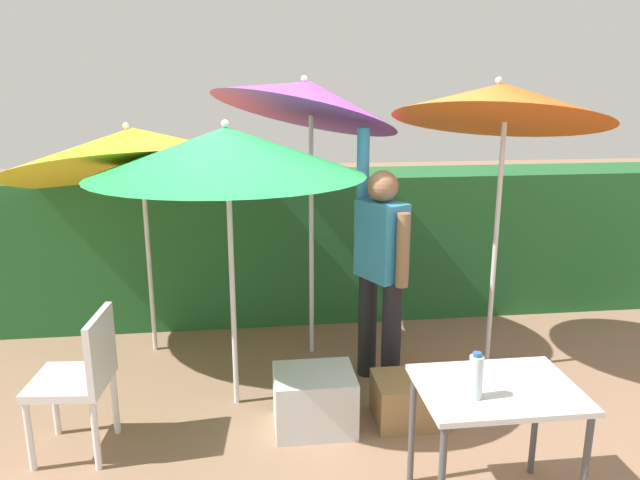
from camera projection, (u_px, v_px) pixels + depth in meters
name	position (u px, v px, depth m)	size (l,w,h in m)	color
ground_plane	(325.00, 400.00, 4.41)	(24.00, 24.00, 0.00)	#937056
hedge_row	(302.00, 244.00, 5.88)	(8.00, 0.70, 1.36)	#23602D
umbrella_rainbow	(134.00, 150.00, 4.77)	(2.05, 2.01, 2.18)	silver
umbrella_orange	(308.00, 99.00, 4.68)	(1.52, 1.47, 2.48)	silver
umbrella_yellow	(227.00, 152.00, 3.92)	(1.78, 1.79, 1.97)	silver
umbrella_navy	(502.00, 103.00, 4.34)	(1.58, 1.56, 2.41)	silver
person_vendor	(381.00, 262.00, 4.44)	(0.36, 0.53, 1.88)	black
chair_plastic	(82.00, 375.00, 3.69)	(0.48, 0.48, 0.89)	silver
cooler_box	(314.00, 400.00, 4.03)	(0.52, 0.42, 0.38)	silver
crate_cardboard	(408.00, 400.00, 4.11)	(0.45, 0.38, 0.30)	#9E7A4C
folding_table	(497.00, 402.00, 3.15)	(0.80, 0.60, 0.72)	#4C4C51
bottle_water	(476.00, 377.00, 2.99)	(0.07, 0.07, 0.24)	silver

